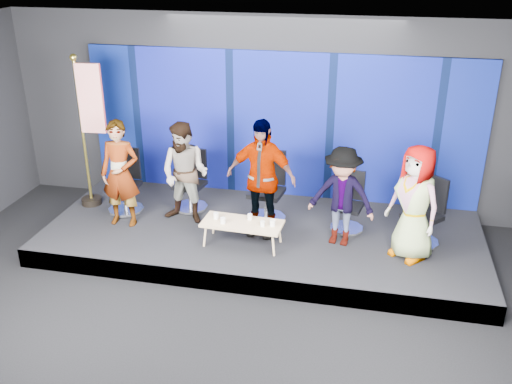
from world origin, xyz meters
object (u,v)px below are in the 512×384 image
panelist_e (415,203)px  coffee_table (242,224)px  chair_c (268,198)px  mug_d (262,224)px  mug_a (216,216)px  panelist_d (342,197)px  chair_e (424,222)px  flag_stand (90,129)px  mug_b (223,220)px  chair_b (191,190)px  panelist_a (120,174)px  mug_c (250,217)px  chair_d (348,211)px  mug_e (272,223)px  panelist_c (261,178)px  chair_a (126,191)px  panelist_b (185,173)px

panelist_e → coffee_table: size_ratio=1.39×
chair_c → mug_d: size_ratio=13.98×
mug_a → chair_c: bearing=55.2°
panelist_d → chair_e: bearing=22.0°
flag_stand → mug_b: bearing=-25.1°
chair_b → flag_stand: 1.99m
panelist_a → panelist_e: 4.57m
chair_b → mug_a: (0.75, -1.05, 0.08)m
panelist_a → panelist_d: panelist_a is taller
panelist_e → mug_c: bearing=-137.3°
chair_d → mug_e: bearing=-130.3°
panelist_a → panelist_c: size_ratio=0.93×
chair_c → chair_b: bearing=-179.2°
chair_a → mug_e: bearing=-17.6°
chair_b → chair_d: bearing=3.7°
chair_a → chair_c: chair_c is taller
panelist_d → mug_d: size_ratio=18.67×
coffee_table → mug_a: bearing=174.0°
chair_b → mug_b: (0.89, -1.19, 0.08)m
chair_b → mug_d: 1.89m
panelist_a → chair_e: size_ratio=1.64×
panelist_b → panelist_d: bearing=3.5°
panelist_a → chair_d: size_ratio=1.82×
mug_c → flag_stand: (-2.93, 0.74, 0.98)m
chair_a → chair_d: (3.79, 0.10, -0.04)m
chair_a → flag_stand: bearing=168.7°
chair_b → chair_d: 2.72m
panelist_b → flag_stand: size_ratio=0.64×
panelist_a → mug_b: panelist_a is taller
panelist_a → chair_d: bearing=7.5°
chair_c → mug_b: chair_c is taller
chair_d → chair_e: 1.18m
panelist_b → chair_c: 1.42m
mug_c → panelist_d: bearing=10.5°
chair_d → mug_b: 2.06m
panelist_a → panelist_e: (4.57, -0.12, -0.01)m
mug_c → mug_e: (0.38, -0.14, 0.00)m
flag_stand → panelist_c: bearing=-12.7°
coffee_table → mug_d: 0.34m
chair_a → panelist_e: 4.80m
panelist_b → chair_e: bearing=9.0°
chair_a → mug_c: chair_a is taller
panelist_d → mug_d: panelist_d is taller
mug_d → flag_stand: size_ratio=0.03×
chair_a → panelist_b: 1.26m
mug_a → mug_d: size_ratio=1.15×
panelist_a → flag_stand: (-0.76, 0.58, 0.52)m
chair_d → mug_c: bearing=-142.7°
chair_c → coffee_table: size_ratio=0.94×
chair_e → flag_stand: (-5.54, 0.23, 1.05)m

